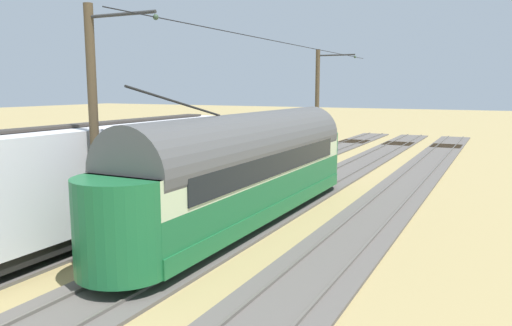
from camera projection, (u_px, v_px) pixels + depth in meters
ground_plane at (240, 227)px, 18.77m from camera, size 220.00×220.00×0.00m
track_streetcar_siding at (351, 239)px, 17.18m from camera, size 2.80×80.00×0.18m
track_adjacent_siding at (244, 224)px, 19.04m from camera, size 2.80×80.00×0.18m
track_third_siding at (157, 212)px, 20.90m from camera, size 2.80×80.00×0.18m
vintage_streetcar at (249, 166)px, 19.03m from camera, size 2.65×16.68×5.14m
boxcar_adjacent at (92, 176)px, 17.44m from camera, size 2.96×14.63×3.85m
catenary_pole_foreground at (318, 107)px, 32.62m from camera, size 2.67×0.28×7.69m
catenary_pole_mid_near at (96, 129)px, 15.01m from camera, size 2.67×0.28×7.69m
overhead_wire_run at (298, 46)px, 22.86m from camera, size 2.46×23.94×0.18m
spare_tie_stack at (93, 197)px, 22.69m from camera, size 2.40×2.40×0.54m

